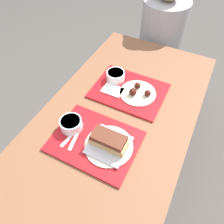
{
  "coord_description": "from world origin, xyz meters",
  "views": [
    {
      "loc": [
        0.31,
        -0.72,
        1.71
      ],
      "look_at": [
        -0.02,
        -0.05,
        0.82
      ],
      "focal_mm": 35.0,
      "sensor_mm": 36.0,
      "label": 1
    }
  ],
  "objects": [
    {
      "name": "napkin_far",
      "position": [
        -0.1,
        0.12,
        0.79
      ],
      "size": [
        0.12,
        0.09,
        0.01
      ],
      "color": "white",
      "rests_on": "tray_far"
    },
    {
      "name": "plastic_fork_near",
      "position": [
        -0.14,
        -0.25,
        0.79
      ],
      "size": [
        0.03,
        0.17,
        0.0
      ],
      "color": "white",
      "rests_on": "tray_near"
    },
    {
      "name": "bowl_coleslaw_far",
      "position": [
        -0.13,
        0.22,
        0.82
      ],
      "size": [
        0.11,
        0.11,
        0.06
      ],
      "color": "white",
      "rests_on": "tray_far"
    },
    {
      "name": "tray_far",
      "position": [
        -0.02,
        0.17,
        0.78
      ],
      "size": [
        0.42,
        0.32,
        0.01
      ],
      "color": "#B21419",
      "rests_on": "picnic_table"
    },
    {
      "name": "condiment_packet",
      "position": [
        -0.01,
        -0.16,
        0.79
      ],
      "size": [
        0.04,
        0.03,
        0.01
      ],
      "color": "#3F3F47",
      "rests_on": "tray_near"
    },
    {
      "name": "bowl_coleslaw_near",
      "position": [
        -0.17,
        -0.22,
        0.82
      ],
      "size": [
        0.11,
        0.11,
        0.06
      ],
      "color": "white",
      "rests_on": "tray_near"
    },
    {
      "name": "picnic_bench_far",
      "position": [
        0.0,
        0.95,
        0.39
      ],
      "size": [
        0.76,
        0.28,
        0.47
      ],
      "color": "brown",
      "rests_on": "ground_plane"
    },
    {
      "name": "brisket_sandwich_plate",
      "position": [
        0.05,
        -0.23,
        0.82
      ],
      "size": [
        0.24,
        0.24,
        0.09
      ],
      "color": "beige",
      "rests_on": "tray_near"
    },
    {
      "name": "ground_plane",
      "position": [
        0.0,
        0.0,
        0.0
      ],
      "size": [
        12.0,
        12.0,
        0.0
      ],
      "primitive_type": "plane",
      "color": "#4C4742"
    },
    {
      "name": "tray_near",
      "position": [
        -0.02,
        -0.23,
        0.78
      ],
      "size": [
        0.42,
        0.32,
        0.01
      ],
      "color": "#B21419",
      "rests_on": "picnic_table"
    },
    {
      "name": "plastic_knife_near",
      "position": [
        -0.12,
        -0.25,
        0.79
      ],
      "size": [
        0.05,
        0.17,
        0.0
      ],
      "color": "white",
      "rests_on": "tray_near"
    },
    {
      "name": "person_seated_across",
      "position": [
        -0.06,
        0.95,
        0.78
      ],
      "size": [
        0.36,
        0.36,
        0.74
      ],
      "color": "#9E9EA3",
      "rests_on": "picnic_bench_far"
    },
    {
      "name": "picnic_table",
      "position": [
        0.0,
        0.0,
        0.66
      ],
      "size": [
        0.8,
        1.47,
        0.78
      ],
      "color": "brown",
      "rests_on": "ground_plane"
    },
    {
      "name": "wings_plate_far",
      "position": [
        0.04,
        0.17,
        0.8
      ],
      "size": [
        0.21,
        0.21,
        0.05
      ],
      "color": "beige",
      "rests_on": "tray_far"
    }
  ]
}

